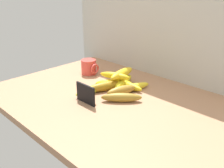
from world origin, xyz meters
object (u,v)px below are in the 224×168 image
(chalkboard_sign, at_px, (86,95))
(banana_3, at_px, (122,90))
(banana_6, at_px, (119,78))
(banana_5, at_px, (135,87))
(banana_8, at_px, (122,97))
(coffee_mug, at_px, (89,67))
(banana_7, at_px, (94,89))
(banana_4, at_px, (123,82))
(banana_9, at_px, (122,73))
(banana_10, at_px, (115,76))
(banana_1, at_px, (107,86))
(banana_2, at_px, (114,84))
(banana_0, at_px, (128,85))

(chalkboard_sign, xyz_separation_m, banana_3, (0.05, 0.17, -0.02))
(banana_3, distance_m, banana_6, 0.16)
(chalkboard_sign, bearing_deg, banana_5, 76.27)
(banana_8, bearing_deg, coffee_mug, 160.31)
(banana_7, bearing_deg, banana_3, 33.18)
(banana_3, distance_m, banana_5, 0.09)
(banana_4, relative_size, banana_9, 1.03)
(banana_8, bearing_deg, banana_10, 144.71)
(banana_1, bearing_deg, banana_3, 8.73)
(banana_5, bearing_deg, banana_2, -148.88)
(banana_5, distance_m, banana_8, 0.14)
(banana_4, relative_size, banana_8, 1.04)
(banana_3, distance_m, banana_8, 0.07)
(chalkboard_sign, relative_size, banana_1, 0.53)
(chalkboard_sign, relative_size, banana_9, 0.62)
(banana_5, relative_size, banana_9, 0.86)
(banana_8, xyz_separation_m, banana_10, (-0.13, 0.09, 0.04))
(banana_7, bearing_deg, banana_2, 75.24)
(coffee_mug, relative_size, banana_0, 0.61)
(banana_5, distance_m, banana_9, 0.10)
(banana_7, xyz_separation_m, banana_8, (0.16, 0.02, 0.00))
(banana_10, bearing_deg, banana_5, 27.21)
(banana_4, bearing_deg, banana_8, -50.59)
(chalkboard_sign, height_order, banana_4, chalkboard_sign)
(banana_1, bearing_deg, chalkboard_sign, -78.59)
(banana_6, relative_size, banana_10, 1.03)
(coffee_mug, relative_size, banana_4, 0.53)
(banana_4, distance_m, banana_10, 0.06)
(banana_0, height_order, banana_1, banana_1)
(coffee_mug, xyz_separation_m, banana_6, (0.20, 0.03, -0.02))
(banana_7, bearing_deg, chalkboard_sign, -60.23)
(chalkboard_sign, distance_m, banana_2, 0.20)
(chalkboard_sign, height_order, banana_7, chalkboard_sign)
(banana_3, xyz_separation_m, banana_10, (-0.08, 0.04, 0.04))
(banana_1, bearing_deg, banana_0, 54.81)
(coffee_mug, height_order, banana_7, coffee_mug)
(banana_1, relative_size, banana_7, 1.01)
(chalkboard_sign, height_order, coffee_mug, chalkboard_sign)
(banana_5, bearing_deg, banana_9, -177.66)
(coffee_mug, xyz_separation_m, banana_3, (0.32, -0.08, -0.02))
(banana_5, xyz_separation_m, banana_6, (-0.13, 0.02, 0.00))
(banana_3, height_order, banana_4, same)
(banana_8, bearing_deg, banana_1, 162.73)
(coffee_mug, relative_size, banana_2, 0.55)
(banana_1, xyz_separation_m, banana_4, (0.02, 0.10, -0.00))
(chalkboard_sign, relative_size, banana_4, 0.60)
(banana_3, bearing_deg, banana_2, 160.14)
(banana_3, distance_m, banana_9, 0.12)
(banana_0, bearing_deg, banana_4, 165.43)
(banana_9, height_order, banana_10, banana_9)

